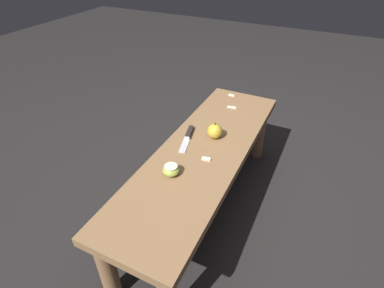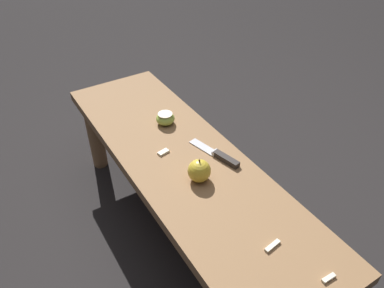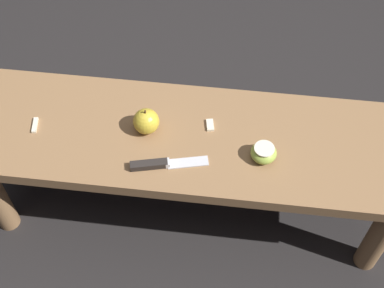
% 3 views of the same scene
% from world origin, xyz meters
% --- Properties ---
extents(ground_plane, '(8.00, 8.00, 0.00)m').
position_xyz_m(ground_plane, '(0.00, 0.00, 0.00)').
color(ground_plane, black).
extents(wooden_bench, '(1.32, 0.39, 0.41)m').
position_xyz_m(wooden_bench, '(0.00, 0.00, 0.33)').
color(wooden_bench, olive).
rests_on(wooden_bench, ground_plane).
extents(knife, '(0.22, 0.08, 0.02)m').
position_xyz_m(knife, '(-0.07, -0.11, 0.42)').
color(knife, silver).
rests_on(knife, wooden_bench).
extents(apple_whole, '(0.08, 0.08, 0.09)m').
position_xyz_m(apple_whole, '(-0.12, 0.01, 0.45)').
color(apple_whole, gold).
rests_on(apple_whole, wooden_bench).
extents(apple_cut, '(0.07, 0.07, 0.05)m').
position_xyz_m(apple_cut, '(0.22, -0.05, 0.43)').
color(apple_cut, '#9EB747').
rests_on(apple_cut, wooden_bench).
extents(apple_slice_near_knife, '(0.02, 0.05, 0.01)m').
position_xyz_m(apple_slice_near_knife, '(-0.45, -0.02, 0.41)').
color(apple_slice_near_knife, silver).
rests_on(apple_slice_near_knife, wooden_bench).
extents(apple_slice_center, '(0.03, 0.04, 0.01)m').
position_xyz_m(apple_slice_center, '(0.06, 0.04, 0.41)').
color(apple_slice_center, silver).
rests_on(apple_slice_center, wooden_bench).
extents(apple_slice_near_bowl, '(0.01, 0.04, 0.01)m').
position_xyz_m(apple_slice_near_bowl, '(-0.60, -0.07, 0.41)').
color(apple_slice_near_bowl, silver).
rests_on(apple_slice_near_bowl, wooden_bench).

